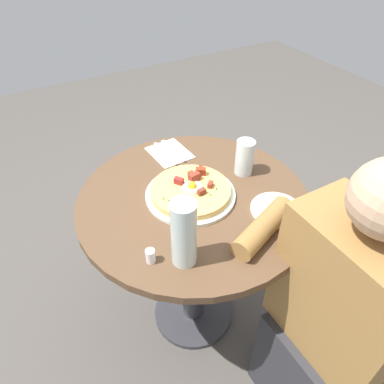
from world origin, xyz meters
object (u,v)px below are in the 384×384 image
(fork, at_px, (166,153))
(water_bottle, at_px, (184,234))
(bread_plate, at_px, (276,210))
(knife, at_px, (173,150))
(dining_table, at_px, (193,232))
(breakfast_pizza, at_px, (191,190))
(water_glass, at_px, (245,157))
(salt_shaker, at_px, (150,256))
(person_seated, at_px, (329,325))
(pizza_plate, at_px, (190,194))

(fork, xyz_separation_m, water_bottle, (0.51, -0.19, 0.10))
(bread_plate, xyz_separation_m, knife, (-0.48, -0.14, 0.00))
(dining_table, bearing_deg, breakfast_pizza, -161.20)
(breakfast_pizza, distance_m, water_glass, 0.24)
(water_bottle, xyz_separation_m, salt_shaker, (-0.04, -0.09, -0.09))
(knife, bearing_deg, water_bottle, -27.69)
(dining_table, xyz_separation_m, person_seated, (0.51, 0.20, -0.06))
(breakfast_pizza, distance_m, knife, 0.28)
(dining_table, bearing_deg, water_bottle, -35.34)
(pizza_plate, distance_m, water_bottle, 0.30)
(person_seated, distance_m, water_bottle, 0.57)
(breakfast_pizza, height_order, salt_shaker, breakfast_pizza)
(dining_table, relative_size, water_glass, 6.01)
(knife, bearing_deg, fork, -90.00)
(bread_plate, height_order, water_bottle, water_bottle)
(bread_plate, distance_m, knife, 0.50)
(person_seated, bearing_deg, water_bottle, -128.93)
(dining_table, xyz_separation_m, pizza_plate, (-0.01, -0.01, 0.18))
(dining_table, distance_m, breakfast_pizza, 0.20)
(dining_table, height_order, knife, knife)
(bread_plate, bearing_deg, breakfast_pizza, -135.11)
(fork, relative_size, salt_shaker, 3.99)
(breakfast_pizza, relative_size, bread_plate, 1.61)
(bread_plate, bearing_deg, water_bottle, -85.54)
(fork, height_order, salt_shaker, salt_shaker)
(person_seated, bearing_deg, knife, -170.77)
(person_seated, height_order, fork, person_seated)
(pizza_plate, relative_size, knife, 1.74)
(person_seated, height_order, water_bottle, person_seated)
(pizza_plate, bearing_deg, salt_shaker, -51.00)
(dining_table, xyz_separation_m, breakfast_pizza, (-0.01, -0.00, 0.20))
(knife, bearing_deg, dining_table, -17.09)
(dining_table, relative_size, knife, 4.50)
(dining_table, relative_size, bread_plate, 4.71)
(dining_table, xyz_separation_m, water_glass, (-0.03, 0.23, 0.24))
(fork, height_order, water_bottle, water_bottle)
(person_seated, distance_m, fork, 0.85)
(fork, bearing_deg, salt_shaker, -34.47)
(knife, height_order, water_glass, water_glass)
(person_seated, relative_size, knife, 6.31)
(water_glass, bearing_deg, salt_shaker, -65.81)
(person_seated, bearing_deg, bread_plate, 178.89)
(dining_table, distance_m, pizza_plate, 0.18)
(person_seated, xyz_separation_m, breakfast_pizza, (-0.53, -0.20, 0.26))
(person_seated, height_order, knife, person_seated)
(pizza_plate, bearing_deg, person_seated, 21.21)
(salt_shaker, bearing_deg, water_bottle, 63.81)
(pizza_plate, distance_m, knife, 0.28)
(dining_table, distance_m, water_glass, 0.34)
(water_glass, distance_m, water_bottle, 0.47)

